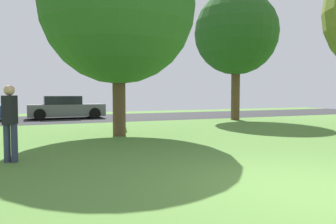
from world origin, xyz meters
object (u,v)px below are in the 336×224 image
object	(u,v)px
person_bystander	(10,120)
oak_tree_right	(236,33)
parked_car_grey	(66,108)
maple_tree_near	(118,7)
street_lamp_post	(123,78)

from	to	relation	value
person_bystander	oak_tree_right	bearing A→B (deg)	-34.61
oak_tree_right	parked_car_grey	bearing A→B (deg)	152.10
maple_tree_near	parked_car_grey	world-z (taller)	maple_tree_near
maple_tree_near	street_lamp_post	distance (m)	5.32
oak_tree_right	street_lamp_post	distance (m)	6.85
oak_tree_right	parked_car_grey	size ratio (longest dim) A/B	1.67
street_lamp_post	parked_car_grey	bearing A→B (deg)	119.81
maple_tree_near	oak_tree_right	distance (m)	8.79
oak_tree_right	street_lamp_post	size ratio (longest dim) A/B	1.59
person_bystander	street_lamp_post	xyz separation A→B (m)	(4.71, 8.07, 1.32)
oak_tree_right	person_bystander	size ratio (longest dim) A/B	4.24
oak_tree_right	street_lamp_post	world-z (taller)	oak_tree_right
person_bystander	parked_car_grey	bearing A→B (deg)	10.02
person_bystander	street_lamp_post	distance (m)	9.44
person_bystander	maple_tree_near	bearing A→B (deg)	-22.98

